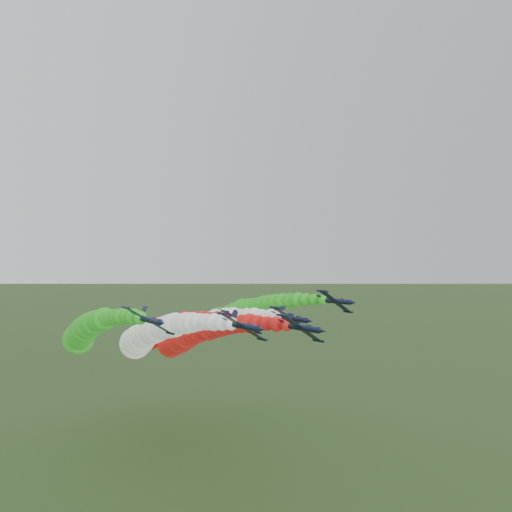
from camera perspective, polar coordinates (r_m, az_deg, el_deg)
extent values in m
cylinder|color=black|center=(85.18, 5.08, -8.13)|extent=(1.50, 8.91, 1.50)
cone|color=black|center=(81.36, 7.56, -8.49)|extent=(1.36, 1.78, 1.36)
cone|color=black|center=(88.84, 2.99, -7.81)|extent=(1.36, 0.89, 1.36)
ellipsoid|color=black|center=(83.81, 6.10, -8.02)|extent=(1.00, 1.86, 0.93)
cube|color=black|center=(85.00, 5.13, -8.23)|extent=(8.19, 1.88, 5.03)
cylinder|color=black|center=(82.08, 3.00, -6.78)|extent=(0.60, 2.57, 0.60)
cylinder|color=black|center=(88.08, 7.14, -9.58)|extent=(0.60, 2.57, 0.60)
cube|color=black|center=(88.26, 3.74, -7.22)|extent=(1.30, 1.49, 2.02)
cube|color=black|center=(88.04, 3.48, -7.80)|extent=(3.27, 1.09, 2.04)
sphere|color=red|center=(87.78, 3.57, -7.90)|extent=(2.09, 2.09, 2.09)
sphere|color=red|center=(90.02, 2.39, -7.78)|extent=(2.77, 2.77, 2.77)
sphere|color=red|center=(92.32, 1.28, -7.72)|extent=(2.66, 2.66, 2.66)
sphere|color=red|center=(94.69, 0.24, -7.70)|extent=(3.09, 3.09, 3.09)
sphere|color=red|center=(97.11, -0.73, -7.71)|extent=(3.83, 3.83, 3.83)
sphere|color=red|center=(99.59, -1.63, -7.75)|extent=(3.63, 3.63, 3.63)
sphere|color=red|center=(102.11, -2.48, -7.82)|extent=(3.85, 3.85, 3.85)
sphere|color=red|center=(104.68, -3.27, -7.90)|extent=(4.19, 4.19, 4.19)
sphere|color=red|center=(107.30, -4.00, -8.00)|extent=(4.59, 4.59, 4.59)
sphere|color=red|center=(109.95, -4.69, -8.11)|extent=(4.81, 4.81, 4.81)
sphere|color=red|center=(112.64, -5.33, -8.23)|extent=(5.34, 5.34, 5.34)
sphere|color=red|center=(115.36, -5.92, -8.37)|extent=(4.69, 4.69, 4.69)
sphere|color=red|center=(118.13, -6.48, -8.51)|extent=(5.43, 5.43, 5.43)
sphere|color=red|center=(120.92, -6.99, -8.66)|extent=(5.65, 5.65, 5.65)
sphere|color=red|center=(123.74, -7.47, -8.82)|extent=(6.05, 6.05, 6.05)
sphere|color=red|center=(126.60, -7.91, -8.99)|extent=(6.97, 6.97, 6.97)
sphere|color=red|center=(129.48, -8.32, -9.16)|extent=(7.05, 7.05, 7.05)
sphere|color=red|center=(132.39, -8.70, -9.33)|extent=(7.65, 7.65, 7.65)
sphere|color=red|center=(135.32, -9.05, -9.51)|extent=(7.23, 7.23, 7.23)
sphere|color=red|center=(138.29, -9.37, -9.69)|extent=(7.07, 7.07, 7.07)
sphere|color=red|center=(141.28, -9.67, -9.87)|extent=(7.52, 7.52, 7.52)
cylinder|color=black|center=(84.46, -1.55, -7.99)|extent=(1.50, 8.91, 1.50)
cone|color=black|center=(80.25, 0.61, -8.39)|extent=(1.36, 1.78, 1.36)
cone|color=black|center=(88.45, -3.37, -7.65)|extent=(1.36, 0.89, 1.36)
ellipsoid|color=black|center=(82.93, -0.65, -7.89)|extent=(1.00, 1.86, 0.93)
cube|color=black|center=(84.27, -1.52, -8.09)|extent=(8.19, 1.88, 5.03)
cylinder|color=black|center=(81.74, -3.87, -6.59)|extent=(0.60, 2.57, 0.60)
cylinder|color=black|center=(87.00, 0.71, -9.49)|extent=(0.60, 2.57, 0.60)
cube|color=black|center=(87.76, -2.65, -7.06)|extent=(1.30, 1.49, 2.02)
cube|color=black|center=(87.58, -2.93, -7.64)|extent=(3.27, 1.09, 2.04)
sphere|color=white|center=(87.30, -2.87, -7.74)|extent=(2.30, 2.30, 2.30)
sphere|color=white|center=(89.73, -3.88, -7.61)|extent=(2.87, 2.87, 2.87)
sphere|color=white|center=(92.21, -4.83, -7.54)|extent=(3.23, 3.23, 3.23)
sphere|color=white|center=(94.73, -5.71, -7.51)|extent=(3.14, 3.14, 3.14)
sphere|color=white|center=(97.31, -6.52, -7.52)|extent=(3.45, 3.45, 3.45)
sphere|color=white|center=(99.92, -7.28, -7.55)|extent=(4.01, 4.01, 4.01)
sphere|color=white|center=(102.58, -7.98, -7.61)|extent=(4.41, 4.41, 4.41)
sphere|color=white|center=(105.27, -8.63, -7.69)|extent=(4.07, 4.07, 4.07)
sphere|color=white|center=(107.99, -9.23, -7.78)|extent=(5.23, 5.23, 5.23)
sphere|color=white|center=(110.75, -9.78, -7.89)|extent=(5.25, 5.25, 5.25)
sphere|color=white|center=(113.53, -10.30, -8.01)|extent=(5.14, 5.14, 5.14)
sphere|color=white|center=(116.35, -10.77, -8.15)|extent=(4.99, 4.99, 4.99)
sphere|color=white|center=(119.19, -11.20, -8.29)|extent=(5.78, 5.78, 5.78)
sphere|color=white|center=(122.06, -11.61, -8.44)|extent=(5.93, 5.93, 5.93)
sphere|color=white|center=(124.95, -11.97, -8.59)|extent=(5.69, 5.69, 5.69)
sphere|color=white|center=(127.87, -12.31, -8.76)|extent=(6.25, 6.25, 6.25)
sphere|color=white|center=(130.81, -12.62, -8.93)|extent=(6.49, 6.49, 6.49)
sphere|color=white|center=(133.77, -12.90, -9.10)|extent=(7.43, 7.43, 7.43)
sphere|color=white|center=(136.76, -13.16, -9.28)|extent=(8.08, 8.08, 8.08)
sphere|color=white|center=(139.77, -13.39, -9.46)|extent=(7.94, 7.94, 7.94)
sphere|color=white|center=(142.79, -13.60, -9.64)|extent=(8.69, 8.69, 8.69)
cylinder|color=black|center=(96.19, 4.01, -7.11)|extent=(1.50, 8.91, 1.50)
cone|color=black|center=(92.29, 6.14, -7.39)|extent=(1.36, 1.78, 1.36)
cone|color=black|center=(99.91, 2.19, -6.86)|extent=(1.36, 0.89, 1.36)
ellipsoid|color=black|center=(94.80, 4.88, -7.00)|extent=(1.00, 1.86, 0.93)
cube|color=black|center=(96.01, 4.05, -7.20)|extent=(8.19, 1.88, 5.03)
cylinder|color=black|center=(93.18, 2.14, -5.88)|extent=(0.60, 2.57, 0.60)
cylinder|color=black|center=(98.99, 5.86, -8.43)|extent=(0.60, 2.57, 0.60)
cube|color=black|center=(99.33, 2.85, -6.34)|extent=(1.30, 1.49, 2.02)
cube|color=black|center=(99.10, 2.62, -6.84)|extent=(3.27, 1.09, 2.04)
sphere|color=white|center=(98.84, 2.70, -6.93)|extent=(2.68, 2.68, 2.68)
sphere|color=white|center=(101.10, 1.66, -6.84)|extent=(2.71, 2.71, 2.71)
sphere|color=white|center=(103.43, 0.69, -6.81)|extent=(2.62, 2.62, 2.62)
sphere|color=white|center=(105.81, -0.22, -6.81)|extent=(3.30, 3.30, 3.30)
sphere|color=white|center=(108.25, -1.08, -6.84)|extent=(3.33, 3.33, 3.33)
sphere|color=white|center=(110.73, -1.88, -6.90)|extent=(3.31, 3.31, 3.31)
sphere|color=white|center=(113.26, -2.64, -6.98)|extent=(4.43, 4.43, 4.43)
sphere|color=white|center=(115.83, -3.35, -7.07)|extent=(4.72, 4.72, 4.72)
sphere|color=white|center=(118.44, -4.01, -7.18)|extent=(4.20, 4.20, 4.20)
sphere|color=white|center=(121.08, -4.63, -7.29)|extent=(5.16, 5.16, 5.16)
sphere|color=white|center=(123.77, -5.21, -7.43)|extent=(4.87, 4.87, 4.87)
sphere|color=white|center=(126.49, -5.76, -7.57)|extent=(5.53, 5.53, 5.53)
sphere|color=white|center=(129.24, -6.27, -7.71)|extent=(6.35, 6.35, 6.35)
sphere|color=white|center=(132.02, -6.74, -7.87)|extent=(6.14, 6.14, 6.14)
sphere|color=white|center=(134.84, -7.18, -8.03)|extent=(6.01, 6.01, 6.01)
sphere|color=white|center=(137.68, -7.59, -8.20)|extent=(7.21, 7.21, 7.21)
sphere|color=white|center=(140.55, -7.98, -8.37)|extent=(6.17, 6.17, 6.17)
sphere|color=white|center=(143.45, -8.33, -8.55)|extent=(6.31, 6.31, 6.31)
sphere|color=white|center=(146.38, -8.66, -8.73)|extent=(6.65, 6.65, 6.65)
sphere|color=white|center=(149.33, -8.97, -8.91)|extent=(6.90, 6.90, 6.90)
sphere|color=white|center=(152.31, -9.25, -9.10)|extent=(7.27, 7.27, 7.27)
cylinder|color=black|center=(86.92, -12.19, -7.13)|extent=(1.50, 8.91, 1.50)
cone|color=black|center=(82.20, -10.67, -7.52)|extent=(1.36, 1.78, 1.36)
cone|color=black|center=(91.33, -13.45, -6.81)|extent=(1.36, 0.89, 1.36)
ellipsoid|color=black|center=(85.17, -11.51, -7.04)|extent=(1.00, 1.86, 0.93)
cube|color=black|center=(86.72, -12.18, -7.23)|extent=(8.19, 1.88, 5.03)
cylinder|color=black|center=(84.88, -14.69, -5.70)|extent=(0.60, 2.57, 0.60)
cylinder|color=black|center=(88.78, -9.76, -8.68)|extent=(0.60, 2.57, 0.60)
cube|color=black|center=(90.47, -12.83, -6.25)|extent=(1.30, 1.49, 2.02)
cube|color=black|center=(90.35, -13.13, -6.80)|extent=(3.27, 1.09, 2.04)
sphere|color=green|center=(90.07, -13.10, -6.90)|extent=(2.44, 2.44, 2.44)
sphere|color=green|center=(92.73, -13.80, -6.77)|extent=(3.00, 3.00, 3.00)
sphere|color=green|center=(95.42, -14.44, -6.71)|extent=(2.75, 2.75, 2.75)
sphere|color=green|center=(98.15, -15.03, -6.69)|extent=(3.23, 3.23, 3.23)
sphere|color=green|center=(100.91, -15.57, -6.71)|extent=(3.14, 3.14, 3.14)
sphere|color=green|center=(103.69, -16.06, -6.75)|extent=(3.25, 3.25, 3.25)
sphere|color=green|center=(106.49, -16.51, -6.82)|extent=(3.50, 3.50, 3.50)
sphere|color=green|center=(109.32, -16.92, -6.90)|extent=(4.83, 4.83, 4.83)
sphere|color=green|center=(112.17, -17.30, -7.00)|extent=(4.82, 4.82, 4.82)
sphere|color=green|center=(115.04, -17.63, -7.12)|extent=(4.59, 4.59, 4.59)
sphere|color=green|center=(117.93, -17.94, -7.25)|extent=(5.48, 5.48, 5.48)
sphere|color=green|center=(120.84, -18.22, -7.39)|extent=(5.50, 5.50, 5.50)
sphere|color=green|center=(123.77, -18.46, -7.54)|extent=(6.07, 6.07, 6.07)
sphere|color=green|center=(126.72, -18.68, -7.69)|extent=(5.92, 5.92, 5.92)
sphere|color=green|center=(129.68, -18.88, -7.86)|extent=(6.66, 6.66, 6.66)
sphere|color=green|center=(132.66, -19.06, -8.03)|extent=(6.84, 6.84, 6.84)
sphere|color=green|center=(135.65, -19.21, -8.20)|extent=(6.94, 6.94, 6.94)
sphere|color=green|center=(138.67, -19.34, -8.38)|extent=(7.23, 7.23, 7.23)
sphere|color=green|center=(141.69, -19.46, -8.56)|extent=(6.96, 6.96, 6.96)
sphere|color=green|center=(144.74, -19.55, -8.75)|extent=(6.93, 6.93, 6.93)
sphere|color=green|center=(147.80, -19.63, -8.94)|extent=(8.49, 8.49, 8.49)
cylinder|color=black|center=(108.95, 8.99, -5.09)|extent=(1.50, 8.91, 1.50)
cone|color=black|center=(105.34, 11.03, -5.25)|extent=(1.36, 1.78, 1.36)
cone|color=black|center=(112.39, 7.22, -4.95)|extent=(1.36, 0.89, 1.36)
ellipsoid|color=black|center=(107.69, 9.82, -4.96)|extent=(1.00, 1.86, 0.93)
cube|color=black|center=(108.76, 9.04, -5.17)|extent=(8.19, 1.88, 5.03)
cylinder|color=black|center=(105.74, 7.49, -3.96)|extent=(0.60, 2.57, 0.60)
cylinder|color=black|center=(111.91, 10.51, -6.30)|extent=(0.60, 2.57, 0.60)
cube|color=black|center=(111.95, 7.83, -4.47)|extent=(1.30, 1.49, 2.02)
cube|color=black|center=(111.65, 7.64, -4.91)|extent=(3.27, 1.09, 2.04)
sphere|color=green|center=(111.40, 7.72, -4.99)|extent=(2.33, 2.33, 2.33)
sphere|color=green|center=(113.50, 6.71, -4.95)|extent=(2.58, 2.58, 2.58)
sphere|color=green|center=(115.67, 5.74, -4.97)|extent=(2.96, 2.96, 2.96)
sphere|color=green|center=(117.90, 4.83, -5.02)|extent=(3.53, 3.53, 3.53)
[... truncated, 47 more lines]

